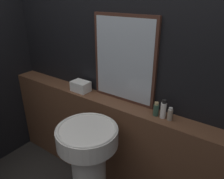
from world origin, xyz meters
TOP-DOWN VIEW (x-y plane):
  - wall_back at (0.00, 1.27)m, footprint 8.00×0.06m
  - vanity_counter at (0.00, 1.14)m, footprint 2.66×0.20m
  - pedestal_sink at (0.05, 0.71)m, footprint 0.48×0.48m
  - mirror at (0.04, 1.22)m, footprint 0.61×0.03m
  - towel_stack at (-0.40, 1.14)m, footprint 0.18×0.13m
  - shampoo_bottle at (0.41, 1.14)m, footprint 0.04×0.04m
  - conditioner_bottle at (0.47, 1.14)m, footprint 0.04×0.04m
  - lotion_bottle at (0.53, 1.14)m, footprint 0.04×0.04m

SIDE VIEW (x-z plane):
  - vanity_counter at x=0.00m, z-range 0.00..0.97m
  - pedestal_sink at x=0.05m, z-range 0.10..1.05m
  - lotion_bottle at x=0.53m, z-range 0.96..1.07m
  - towel_stack at x=-0.40m, z-range 0.97..1.07m
  - shampoo_bottle at x=0.41m, z-range 0.96..1.08m
  - conditioner_bottle at x=0.47m, z-range 0.96..1.12m
  - wall_back at x=0.00m, z-range 0.00..2.50m
  - mirror at x=0.04m, z-range 0.97..1.72m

